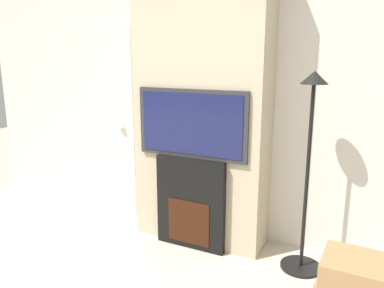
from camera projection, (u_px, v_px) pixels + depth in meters
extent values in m
cube|color=silver|center=(212.00, 99.00, 3.64)|extent=(6.00, 0.06, 2.70)
cube|color=#BCAD8E|center=(202.00, 101.00, 3.44)|extent=(1.25, 0.41, 2.70)
cube|color=black|center=(192.00, 202.00, 3.47)|extent=(0.67, 0.14, 0.87)
cube|color=#33160A|center=(188.00, 222.00, 3.45)|extent=(0.42, 0.01, 0.42)
cube|color=#2D2D33|center=(192.00, 124.00, 3.31)|extent=(1.05, 0.06, 0.61)
cube|color=#191E4C|center=(190.00, 124.00, 3.28)|extent=(0.97, 0.01, 0.54)
cylinder|color=black|center=(301.00, 266.00, 3.18)|extent=(0.34, 0.34, 0.03)
cylinder|color=black|center=(307.00, 180.00, 3.00)|extent=(0.03, 0.03, 1.52)
cone|color=black|center=(314.00, 77.00, 2.82)|extent=(0.21, 0.21, 0.10)
cube|color=#A37A4C|center=(362.00, 272.00, 2.13)|extent=(0.44, 0.36, 0.14)
cube|color=silver|center=(100.00, 122.00, 4.27)|extent=(0.94, 0.04, 2.05)
sphere|color=silver|center=(122.00, 129.00, 4.10)|extent=(0.06, 0.06, 0.06)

